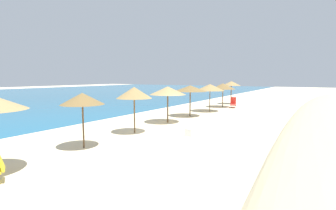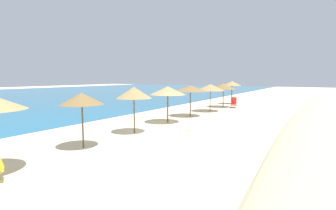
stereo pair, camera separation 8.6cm
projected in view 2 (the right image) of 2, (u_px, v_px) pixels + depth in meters
ground_plane at (184, 131)px, 15.60m from camera, size 160.00×160.00×0.00m
beach_umbrella_3 at (82, 99)px, 11.59m from camera, size 1.93×1.93×2.49m
beach_umbrella_4 at (134, 93)px, 14.74m from camera, size 2.02×2.02×2.63m
beach_umbrella_5 at (168, 91)px, 18.12m from camera, size 2.53×2.53×2.54m
beach_umbrella_6 at (190, 88)px, 21.06m from camera, size 2.63×2.63×2.53m
beach_umbrella_7 at (210, 87)px, 24.14m from camera, size 2.69×2.69×2.55m
beach_umbrella_8 at (223, 86)px, 27.67m from camera, size 2.61×2.61×2.53m
beach_umbrella_9 at (232, 83)px, 30.90m from camera, size 2.19×2.19×2.72m
lounge_chair_0 at (234, 103)px, 27.52m from camera, size 1.62×0.99×1.07m
cooler_box at (190, 132)px, 14.08m from camera, size 0.47×0.47×0.44m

